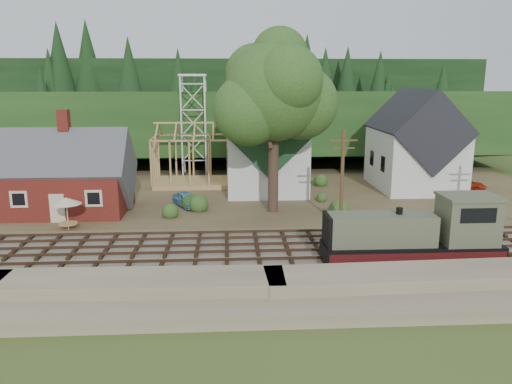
{
  "coord_description": "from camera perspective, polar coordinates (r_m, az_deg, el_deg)",
  "views": [
    {
      "loc": [
        -1.97,
        -32.9,
        11.84
      ],
      "look_at": [
        0.25,
        6.0,
        3.0
      ],
      "focal_mm": 35.0,
      "sensor_mm": 36.0,
      "label": 1
    }
  ],
  "objects": [
    {
      "name": "locomotive",
      "position": [
        33.74,
        18.1,
        -4.8
      ],
      "size": [
        11.21,
        2.8,
        4.51
      ],
      "color": "black",
      "rests_on": "railroad_bed"
    },
    {
      "name": "big_tree",
      "position": [
        43.21,
        2.27,
        10.62
      ],
      "size": [
        10.9,
        8.4,
        14.7
      ],
      "color": "#38281E",
      "rests_on": "village_flat"
    },
    {
      "name": "ridge",
      "position": [
        91.68,
        -2.01,
        5.35
      ],
      "size": [
        80.0,
        20.0,
        12.0
      ],
      "primitive_type": "cube",
      "color": "black",
      "rests_on": "ground"
    },
    {
      "name": "patio_set",
      "position": [
        41.48,
        -20.86,
        -1.1
      ],
      "size": [
        2.31,
        2.31,
        2.57
      ],
      "color": "silver",
      "rests_on": "village_flat"
    },
    {
      "name": "hillside",
      "position": [
        75.85,
        -1.74,
        3.8
      ],
      "size": [
        70.0,
        28.96,
        12.74
      ],
      "primitive_type": "cube",
      "rotation": [
        -0.17,
        0.0,
        0.0
      ],
      "color": "#1E3F19",
      "rests_on": "ground"
    },
    {
      "name": "railroad_bed",
      "position": [
        34.99,
        0.16,
        -6.85
      ],
      "size": [
        64.0,
        11.0,
        0.16
      ],
      "primitive_type": "cube",
      "color": "#726B5B",
      "rests_on": "ground"
    },
    {
      "name": "ground",
      "position": [
        35.02,
        0.16,
        -6.98
      ],
      "size": [
        140.0,
        140.0,
        0.0
      ],
      "primitive_type": "plane",
      "color": "#384C1E",
      "rests_on": "ground"
    },
    {
      "name": "embankment",
      "position": [
        27.19,
        1.25,
        -13.03
      ],
      "size": [
        64.0,
        5.0,
        1.6
      ],
      "primitive_type": "cube",
      "color": "#7F7259",
      "rests_on": "ground"
    },
    {
      "name": "car_blue",
      "position": [
        46.56,
        -7.93,
        -0.84
      ],
      "size": [
        3.26,
        4.22,
        1.34
      ],
      "primitive_type": "imported",
      "rotation": [
        0.0,
        0.0,
        0.49
      ],
      "color": "#5E9ACB",
      "rests_on": "village_flat"
    },
    {
      "name": "car_red",
      "position": [
        57.9,
        22.96,
        0.81
      ],
      "size": [
        4.25,
        3.58,
        1.08
      ],
      "primitive_type": "imported",
      "rotation": [
        0.0,
        0.0,
        1.02
      ],
      "color": "red",
      "rests_on": "village_flat"
    },
    {
      "name": "car_green",
      "position": [
        51.39,
        -26.04,
        -0.85
      ],
      "size": [
        3.59,
        1.45,
        1.16
      ],
      "primitive_type": "imported",
      "rotation": [
        0.0,
        0.0,
        1.64
      ],
      "color": "#7BAC77",
      "rests_on": "village_flat"
    },
    {
      "name": "telegraph_pole_near",
      "position": [
        39.87,
        9.81,
        1.62
      ],
      "size": [
        2.2,
        0.28,
        8.0
      ],
      "color": "#4C331E",
      "rests_on": "ground"
    },
    {
      "name": "church",
      "position": [
        53.14,
        1.05,
        5.58
      ],
      "size": [
        8.4,
        15.17,
        13.0
      ],
      "color": "silver",
      "rests_on": "village_flat"
    },
    {
      "name": "village_flat",
      "position": [
        52.26,
        -1.02,
        -0.14
      ],
      "size": [
        64.0,
        26.0,
        0.3
      ],
      "primitive_type": "cube",
      "color": "brown",
      "rests_on": "ground"
    },
    {
      "name": "farmhouse",
      "position": [
        56.04,
        17.71,
        5.03
      ],
      "size": [
        8.4,
        10.8,
        10.6
      ],
      "color": "silver",
      "rests_on": "village_flat"
    },
    {
      "name": "timber_frame",
      "position": [
        55.71,
        -7.39,
        3.82
      ],
      "size": [
        8.2,
        6.2,
        6.99
      ],
      "color": "tan",
      "rests_on": "village_flat"
    },
    {
      "name": "depot",
      "position": [
        46.88,
        -20.62,
        1.35
      ],
      "size": [
        10.8,
        7.41,
        9.0
      ],
      "color": "#531B13",
      "rests_on": "village_flat"
    },
    {
      "name": "lattice_tower",
      "position": [
        61.06,
        -7.18,
        10.99
      ],
      "size": [
        3.2,
        3.2,
        12.12
      ],
      "color": "silver",
      "rests_on": "village_flat"
    }
  ]
}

